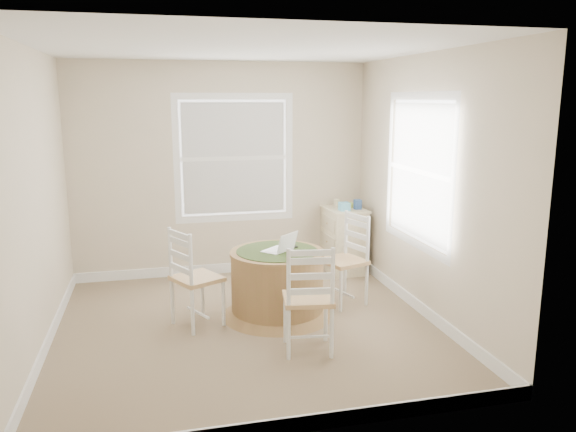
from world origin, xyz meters
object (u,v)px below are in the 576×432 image
object	(u,v)px
round_table	(277,280)
laptop	(280,248)
corner_chest	(344,240)
chair_left	(197,278)
chair_right	(343,261)
chair_near	(308,298)

from	to	relation	value
round_table	laptop	xyz separation A→B (m)	(0.02, -0.01, 0.33)
round_table	corner_chest	bearing A→B (deg)	40.22
chair_left	chair_right	bearing A→B (deg)	-109.71
chair_left	corner_chest	size ratio (longest dim) A/B	1.16
round_table	chair_near	xyz separation A→B (m)	(0.08, -0.86, 0.11)
round_table	chair_left	xyz separation A→B (m)	(-0.81, -0.07, 0.11)
round_table	laptop	size ratio (longest dim) A/B	2.89
round_table	chair_right	xyz separation A→B (m)	(0.76, 0.16, 0.11)
laptop	chair_left	bearing A→B (deg)	-37.78
corner_chest	chair_left	bearing A→B (deg)	-148.23
chair_near	chair_right	size ratio (longest dim) A/B	1.00
chair_right	corner_chest	distance (m)	1.16
chair_left	laptop	world-z (taller)	chair_left
round_table	chair_near	distance (m)	0.87
chair_left	laptop	xyz separation A→B (m)	(0.83, 0.06, 0.23)
chair_near	corner_chest	distance (m)	2.36
chair_near	laptop	size ratio (longest dim) A/B	2.43
chair_right	laptop	size ratio (longest dim) A/B	2.43
round_table	chair_left	size ratio (longest dim) A/B	1.19
chair_left	laptop	distance (m)	0.86
chair_near	laptop	xyz separation A→B (m)	(-0.06, 0.85, 0.23)
chair_left	chair_right	distance (m)	1.58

